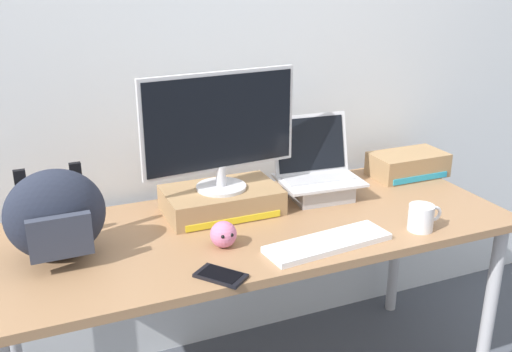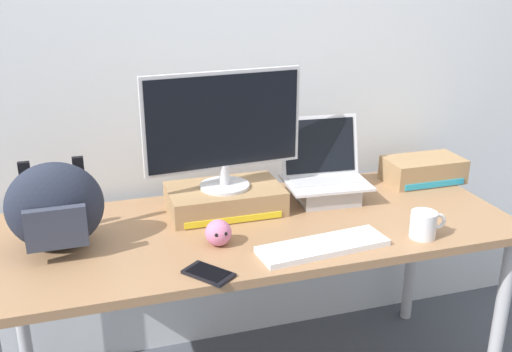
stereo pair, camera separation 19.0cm
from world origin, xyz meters
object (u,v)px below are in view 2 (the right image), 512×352
Objects in this scene: desktop_monitor at (224,127)px; coffee_mug at (424,225)px; external_keyboard at (323,246)px; open_laptop at (325,183)px; toner_box_cyan at (423,170)px; plush_toy at (218,233)px; messenger_backpack at (55,207)px; cell_phone at (208,273)px; toner_box_yellow at (225,199)px.

coffee_mug is (0.58, -0.41, -0.27)m from desktop_monitor.
desktop_monitor reaches higher than coffee_mug.
external_keyboard is (0.22, -0.39, -0.31)m from desktop_monitor.
open_laptop is 1.02× the size of toner_box_cyan.
plush_toy is at bearing -161.54° from toner_box_cyan.
toner_box_cyan is (0.96, 0.32, 0.01)m from plush_toy.
plush_toy is at bearing 152.21° from external_keyboard.
cell_phone is at bearing -37.62° from messenger_backpack.
toner_box_yellow reaches higher than cell_phone.
coffee_mug is 0.40× the size of toner_box_cyan.
coffee_mug is 0.55m from toner_box_cyan.
cell_phone is 1.90× the size of plush_toy.
open_laptop is 0.75× the size of external_keyboard.
external_keyboard is at bearing -145.24° from toner_box_cyan.
open_laptop reaches higher than coffee_mug.
cell_phone is (-0.16, -0.45, -0.04)m from toner_box_yellow.
messenger_backpack is 2.36× the size of coffee_mug.
toner_box_yellow is 0.72× the size of desktop_monitor.
external_keyboard is at bearing -109.96° from open_laptop.
desktop_monitor reaches higher than toner_box_yellow.
messenger_backpack is 3.51× the size of plush_toy.
messenger_backpack reaches higher than plush_toy.
desktop_monitor is 1.77× the size of open_laptop.
toner_box_yellow is 0.95× the size of external_keyboard.
desktop_monitor reaches higher than external_keyboard.
open_laptop reaches higher than toner_box_yellow.
toner_box_yellow is 0.87m from toner_box_cyan.
cell_phone is (-0.17, -0.45, -0.31)m from desktop_monitor.
cell_phone is at bearing -112.47° from plush_toy.
external_keyboard is 0.79m from toner_box_cyan.
toner_box_cyan is (1.45, 0.19, -0.09)m from messenger_backpack.
toner_box_yellow and coffee_mug have the same top height.
desktop_monitor is 0.76m from coffee_mug.
cell_phone is 0.20m from plush_toy.
desktop_monitor is at bearing 144.48° from coffee_mug.
messenger_backpack is at bearing -168.19° from open_laptop.
toner_box_yellow is 3.21× the size of coffee_mug.
toner_box_yellow is 2.52× the size of cell_phone.
open_laptop is at bearing -5.27° from desktop_monitor.
messenger_backpack is 1.85× the size of cell_phone.
toner_box_cyan is at bearing -12.67° from cell_phone.
desktop_monitor is at bearing 31.19° from cell_phone.
open_laptop is (0.40, -0.00, 0.02)m from toner_box_yellow.
desktop_monitor is 1.32× the size of external_keyboard.
coffee_mug is at bearing -35.60° from toner_box_yellow.
plush_toy is (-0.67, 0.15, -0.00)m from coffee_mug.
desktop_monitor is 1.81× the size of toner_box_cyan.
toner_box_cyan is at bearing 6.54° from messenger_backpack.
open_laptop is at bearing -0.15° from cell_phone.
cell_phone is (0.42, -0.31, -0.14)m from messenger_backpack.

